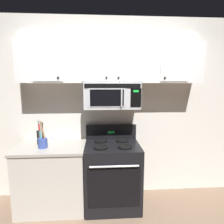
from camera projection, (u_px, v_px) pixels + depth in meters
name	position (u px, v px, depth m)	size (l,w,h in m)	color
back_wall	(111.00, 109.00, 2.94)	(5.20, 0.10, 2.70)	silver
stove_range	(112.00, 174.00, 2.71)	(0.76, 0.69, 1.12)	black
over_range_microwave	(112.00, 96.00, 2.66)	(0.76, 0.43, 0.35)	#B7BABF
upper_cabinets	(112.00, 63.00, 2.62)	(2.50, 0.36, 0.55)	silver
counter_segment	(53.00, 176.00, 2.67)	(0.93, 0.65, 0.90)	#BCB7AD
utensil_crock_blue	(42.00, 141.00, 2.50)	(0.12, 0.12, 0.39)	#384C9E
salt_shaker	(52.00, 141.00, 2.64)	(0.04, 0.04, 0.11)	white
pepper_mill	(39.00, 137.00, 2.65)	(0.05, 0.05, 0.20)	black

